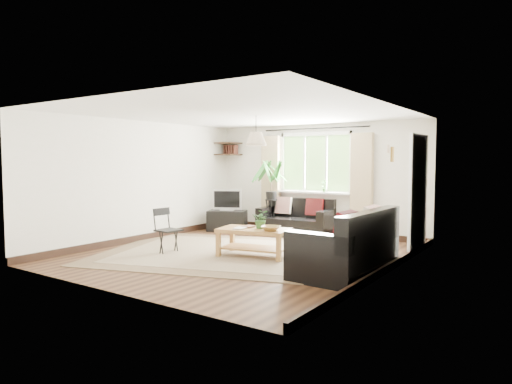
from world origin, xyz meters
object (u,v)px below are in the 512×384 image
Objects in this scene: sofa_right at (345,242)px; folding_chair at (169,231)px; sofa_back at (296,218)px; palm_stand at (271,196)px; coffee_table at (254,243)px; tv_stand at (227,221)px.

sofa_right is 3.11m from folding_chair.
palm_stand is at bearing 178.08° from sofa_back.
folding_chair reaches higher than coffee_table.
sofa_back is 0.97× the size of palm_stand.
folding_chair is at bearing -111.22° from sofa_back.
tv_stand is at bearing -160.50° from palm_stand.
tv_stand is 1.11× the size of folding_chair.
sofa_back is at bearing -11.60° from folding_chair.
palm_stand is (0.97, 0.35, 0.58)m from tv_stand.
palm_stand reaches higher than sofa_right.
palm_stand reaches higher than sofa_back.
coffee_table is 0.72× the size of palm_stand.
palm_stand is 2.97m from folding_chair.
folding_chair is (-1.38, -0.60, 0.15)m from coffee_table.
palm_stand reaches higher than folding_chair.
sofa_right is at bearing -77.31° from folding_chair.
folding_chair is (-0.24, -2.93, -0.42)m from palm_stand.
sofa_right is 1.15× the size of palm_stand.
palm_stand is at bearing -5.36° from tv_stand.
sofa_back is at bearing -11.28° from tv_stand.
sofa_right is 1.59× the size of coffee_table.
sofa_back reaches higher than tv_stand.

